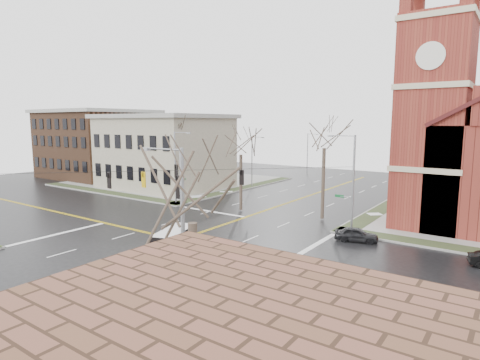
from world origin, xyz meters
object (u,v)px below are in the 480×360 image
Objects in this scene: signal_pole_nw at (176,165)px; tree_se at (192,212)px; signal_pole_ne at (351,180)px; streetlight_north_a at (253,159)px; tree_nw_near at (241,151)px; signal_pole_se at (180,237)px; cargo_van at (175,238)px; tree_ne at (324,143)px; tree_nw_far at (172,134)px; streetlight_north_b at (308,152)px; parked_car_a at (356,234)px.

signal_pole_nw is 0.95× the size of tree_se.
signal_pole_ne is 25.36m from tree_se.
signal_pole_ne reaches higher than streetlight_north_a.
streetlight_north_a is 0.83× the size of tree_nw_near.
signal_pole_ne is 13.78m from tree_nw_near.
signal_pole_se is 27.87m from tree_nw_near.
tree_ne is (5.37, 16.64, 7.06)m from cargo_van.
tree_se reaches higher than streetlight_north_a.
tree_nw_far is (-25.72, 25.44, 3.77)m from signal_pole_se.
tree_nw_far is 1.07× the size of tree_ne.
tree_ne reaches higher than signal_pole_ne.
streetlight_north_a is 20.00m from streetlight_north_b.
signal_pole_ne is 1.00× the size of signal_pole_nw.
signal_pole_nw is 0.93× the size of tree_nw_near.
signal_pole_nw is 0.80× the size of tree_ne.
tree_nw_far reaches higher than signal_pole_se.
streetlight_north_a is 0.84× the size of tree_se.
tree_nw_far is 1.27× the size of tree_se.
tree_nw_near is (-13.56, 1.26, 2.08)m from signal_pole_ne.
signal_pole_ne is at bearing 37.67° from cargo_van.
streetlight_north_a is at bearing 143.10° from signal_pole_ne.
streetlight_north_a is 48.47m from tree_se.
tree_ne reaches higher than streetlight_north_b.
cargo_van is (-9.38, -13.88, -3.88)m from signal_pole_ne.
signal_pole_nw reaches higher than parked_car_a.
parked_car_a is (11.03, 11.03, -0.44)m from cargo_van.
tree_nw_far is at bearing -96.27° from streetlight_north_b.
signal_pole_se reaches higher than parked_car_a.
tree_nw_near is at bearing 174.67° from signal_pole_ne.
streetlight_north_a is at bearing 34.44° from parked_car_a.
tree_nw_far is (-16.33, 16.32, 7.65)m from cargo_van.
signal_pole_nw is 1.12× the size of streetlight_north_a.
tree_ne is (-4.02, 25.76, 3.18)m from signal_pole_se.
tree_ne is at bearing 98.86° from signal_pole_se.
cargo_van is at bearing -46.31° from signal_pole_nw.
signal_pole_se is at bearing -44.69° from tree_nw_far.
signal_pole_se reaches higher than cargo_van.
signal_pole_nw is 24.83m from parked_car_a.
tree_se is (6.74, -27.90, -1.24)m from tree_ne.
tree_ne is (-5.66, 5.62, 7.51)m from parked_car_a.
tree_nw_far is at bearing -104.89° from streetlight_north_a.
parked_car_a is (1.64, -2.85, -4.32)m from signal_pole_ne.
streetlight_north_b is 0.66× the size of tree_nw_far.
tree_ne is at bearing -37.41° from streetlight_north_a.
signal_pole_ne is 1.00× the size of signal_pole_se.
tree_nw_far is (-3.74, -14.06, 4.25)m from streetlight_north_a.
streetlight_north_b is at bearing 111.84° from tree_se.
signal_pole_nw reaches higher than cargo_van.
tree_nw_near is (8.41, -15.24, 2.56)m from streetlight_north_a.
signal_pole_se reaches higher than streetlight_north_a.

